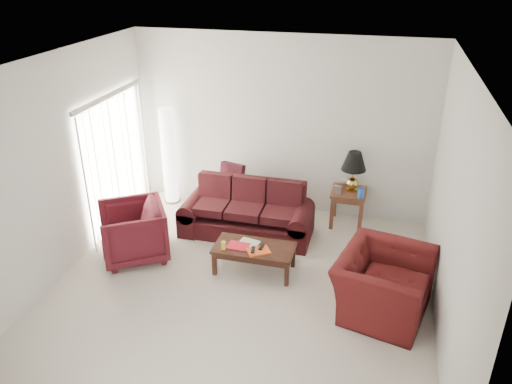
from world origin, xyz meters
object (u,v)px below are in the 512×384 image
end_table (347,208)px  armchair_left (133,232)px  sofa (246,210)px  armchair_right (383,284)px  floor_lamp (169,156)px  coffee_table (254,259)px

end_table → armchair_left: bearing=-148.9°
sofa → armchair_right: 2.56m
floor_lamp → armchair_left: bearing=-83.9°
sofa → coffee_table: bearing=-69.3°
floor_lamp → coffee_table: size_ratio=1.57×
armchair_left → coffee_table: size_ratio=0.82×
coffee_table → armchair_left: bearing=171.2°
sofa → end_table: sofa is taller
end_table → armchair_left: (-2.96, -1.79, 0.12)m
armchair_left → coffee_table: (1.81, 0.09, -0.22)m
end_table → floor_lamp: 3.21m
end_table → armchair_left: 3.46m
sofa → armchair_right: bearing=-33.9°
coffee_table → sofa: bearing=100.1°
armchair_left → armchair_right: (3.58, -0.34, -0.03)m
armchair_right → sofa: bearing=70.8°
sofa → end_table: (1.53, 0.73, -0.12)m
floor_lamp → armchair_right: 4.39m
sofa → floor_lamp: floor_lamp is taller
end_table → armchair_left: size_ratio=0.66×
armchair_right → coffee_table: (-1.77, 0.43, -0.20)m
floor_lamp → armchair_left: 1.91m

